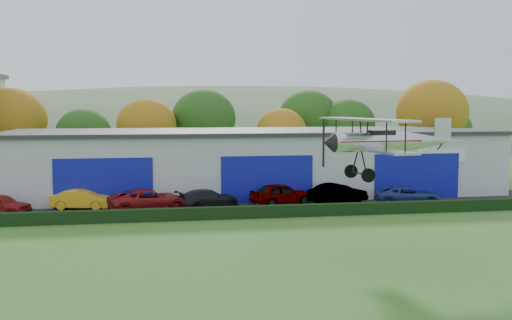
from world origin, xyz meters
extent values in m
plane|color=#3A6A21|center=(0.00, 0.00, 0.00)|extent=(300.00, 300.00, 0.00)
cube|color=black|center=(3.00, 21.00, 0.03)|extent=(48.00, 9.00, 0.05)
cube|color=black|center=(3.00, 16.20, 0.40)|extent=(46.00, 0.60, 0.80)
cube|color=#B2B7BC|center=(5.00, 28.00, 2.50)|extent=(40.00, 12.00, 5.00)
cube|color=#2D3033|center=(5.00, 28.00, 5.15)|extent=(40.60, 12.60, 0.30)
cube|color=#12169C|center=(-7.00, 21.95, 1.80)|extent=(7.00, 0.12, 3.60)
cube|color=#12169C|center=(5.00, 21.95, 1.80)|extent=(7.00, 0.12, 3.60)
cube|color=#12169C|center=(17.00, 21.95, 1.80)|extent=(7.00, 0.12, 3.60)
cylinder|color=#3D2614|center=(-17.00, 40.00, 1.57)|extent=(0.36, 0.36, 3.15)
ellipsoid|color=#924812|center=(-17.00, 40.00, 6.03)|extent=(6.84, 6.84, 6.16)
cylinder|color=#3D2614|center=(-10.00, 38.00, 1.22)|extent=(0.36, 0.36, 2.45)
ellipsoid|color=#1E4C14|center=(-10.00, 38.00, 4.69)|extent=(5.32, 5.32, 4.79)
cylinder|color=#3D2614|center=(-4.00, 40.00, 1.40)|extent=(0.36, 0.36, 2.80)
ellipsoid|color=#924812|center=(-4.00, 40.00, 5.36)|extent=(6.08, 6.08, 5.47)
cylinder|color=#3D2614|center=(2.00, 42.00, 1.57)|extent=(0.36, 0.36, 3.15)
ellipsoid|color=#1E4C14|center=(2.00, 42.00, 6.03)|extent=(6.84, 6.84, 6.16)
cylinder|color=#3D2614|center=(10.00, 40.00, 1.22)|extent=(0.36, 0.36, 2.45)
ellipsoid|color=#924812|center=(10.00, 40.00, 4.69)|extent=(5.32, 5.32, 4.79)
cylinder|color=#3D2614|center=(18.00, 42.00, 1.40)|extent=(0.36, 0.36, 2.80)
ellipsoid|color=#1E4C14|center=(18.00, 42.00, 5.36)|extent=(6.08, 6.08, 5.47)
cylinder|color=#3D2614|center=(26.00, 38.00, 1.75)|extent=(0.36, 0.36, 3.50)
ellipsoid|color=#924812|center=(26.00, 38.00, 6.70)|extent=(7.60, 7.60, 6.84)
cylinder|color=#3D2614|center=(30.00, 42.00, 1.22)|extent=(0.36, 0.36, 2.45)
ellipsoid|color=#1E4C14|center=(30.00, 42.00, 4.69)|extent=(5.32, 5.32, 4.79)
cylinder|color=#3D2614|center=(14.00, 44.00, 1.57)|extent=(0.36, 0.36, 3.15)
ellipsoid|color=#1E4C14|center=(14.00, 44.00, 6.03)|extent=(6.84, 6.84, 6.16)
ellipsoid|color=#4C6642|center=(20.00, 140.00, -15.40)|extent=(320.00, 196.00, 56.00)
ellipsoid|color=#4C6642|center=(90.00, 140.00, -9.90)|extent=(240.00, 126.00, 36.00)
imported|color=maroon|center=(-13.61, 20.05, 0.75)|extent=(4.41, 3.02, 1.40)
imported|color=gold|center=(-8.47, 21.37, 0.75)|extent=(4.47, 2.38, 1.40)
imported|color=maroon|center=(-3.78, 19.69, 0.83)|extent=(6.07, 3.94, 1.56)
imported|color=black|center=(0.36, 20.44, 0.71)|extent=(4.94, 3.33, 1.33)
imported|color=gray|center=(5.84, 20.97, 0.85)|extent=(5.02, 3.25, 1.59)
imported|color=gray|center=(10.14, 20.69, 0.80)|extent=(4.83, 2.97, 1.50)
imported|color=navy|center=(15.13, 19.32, 0.73)|extent=(5.19, 3.08, 1.35)
cylinder|color=silver|center=(7.01, 5.63, 5.58)|extent=(4.05, 1.39, 0.94)
cone|color=silver|center=(10.12, 5.99, 5.58)|extent=(2.39, 1.20, 0.94)
cone|color=black|center=(4.78, 5.38, 5.58)|extent=(0.63, 0.99, 0.94)
cube|color=maroon|center=(7.32, 5.67, 5.63)|extent=(4.47, 1.45, 0.06)
cube|color=black|center=(7.53, 5.69, 6.02)|extent=(1.32, 0.77, 0.26)
cube|color=silver|center=(6.80, 5.61, 5.26)|extent=(2.15, 7.63, 0.10)
cube|color=silver|center=(6.59, 5.59, 6.67)|extent=(2.31, 8.05, 0.10)
cylinder|color=black|center=(6.64, 2.86, 5.97)|extent=(0.07, 0.07, 1.36)
cylinder|color=black|center=(7.58, 2.96, 5.97)|extent=(0.07, 0.07, 1.36)
cylinder|color=black|center=(6.02, 8.26, 5.97)|extent=(0.07, 0.07, 1.36)
cylinder|color=black|center=(6.96, 8.36, 5.97)|extent=(0.07, 0.07, 1.36)
cylinder|color=black|center=(6.64, 5.22, 6.31)|extent=(0.09, 0.23, 0.78)
cylinder|color=black|center=(6.55, 5.95, 6.31)|extent=(0.09, 0.23, 0.78)
cylinder|color=black|center=(6.44, 5.12, 4.69)|extent=(0.16, 0.73, 1.28)
cylinder|color=black|center=(6.34, 6.00, 4.69)|extent=(0.16, 0.73, 1.28)
cylinder|color=black|center=(6.39, 5.56, 4.06)|extent=(0.30, 1.98, 0.07)
cylinder|color=black|center=(6.49, 4.63, 4.06)|extent=(0.68, 0.22, 0.67)
cylinder|color=black|center=(6.28, 6.50, 4.06)|extent=(0.68, 0.22, 0.67)
cylinder|color=black|center=(10.85, 6.07, 5.32)|extent=(0.39, 0.11, 0.44)
cube|color=silver|center=(10.85, 6.07, 5.63)|extent=(1.24, 2.81, 0.06)
cube|color=silver|center=(10.96, 6.09, 6.15)|extent=(0.94, 0.17, 1.15)
cube|color=black|center=(4.50, 5.35, 5.58)|extent=(0.08, 0.13, 2.30)
camera|label=1|loc=(-3.61, -22.36, 7.34)|focal=42.39mm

